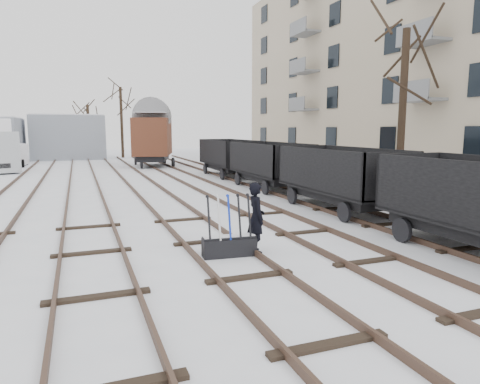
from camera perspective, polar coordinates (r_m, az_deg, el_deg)
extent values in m
plane|color=white|center=(9.03, 1.31, -11.43)|extent=(120.00, 120.00, 0.00)
cube|color=black|center=(22.17, -25.94, -0.18)|extent=(0.07, 52.00, 0.15)
cube|color=black|center=(22.08, -21.90, 0.03)|extent=(0.07, 52.00, 0.15)
cube|color=black|center=(22.09, -18.18, 0.22)|extent=(0.07, 52.00, 0.15)
cube|color=black|center=(10.33, -18.96, -9.17)|extent=(1.90, 0.20, 0.08)
cube|color=black|center=(22.21, -14.15, 0.43)|extent=(0.07, 52.00, 0.15)
cube|color=black|center=(22.41, -10.51, 0.61)|extent=(0.07, 52.00, 0.15)
cube|color=black|center=(10.81, -2.71, -7.92)|extent=(1.90, 0.20, 0.08)
cube|color=black|center=(22.74, -6.63, 0.81)|extent=(0.07, 52.00, 0.15)
cube|color=black|center=(23.13, -3.18, 0.98)|extent=(0.07, 52.00, 0.15)
cube|color=black|center=(12.04, 11.08, -6.36)|extent=(1.90, 0.20, 0.08)
cube|color=black|center=(23.64, 0.44, 1.16)|extent=(0.07, 52.00, 0.15)
cube|color=black|center=(24.19, 3.61, 1.31)|extent=(0.07, 52.00, 0.15)
cube|color=black|center=(13.83, 21.75, -4.89)|extent=(1.90, 0.20, 0.08)
cube|color=#BAA88F|center=(32.26, 26.78, 16.35)|extent=(10.00, 45.00, 16.00)
cube|color=gray|center=(47.88, -21.87, 6.79)|extent=(7.00, 6.00, 4.40)
cube|color=silver|center=(47.89, -22.02, 9.47)|extent=(6.86, 5.88, 0.10)
cube|color=black|center=(10.46, -1.45, -7.36)|extent=(1.33, 0.54, 0.44)
cube|color=black|center=(10.39, -1.45, -6.09)|extent=(1.32, 0.42, 0.06)
cube|color=silver|center=(10.38, -1.45, -5.88)|extent=(1.27, 0.37, 0.03)
cylinder|color=black|center=(10.18, -4.20, -3.59)|extent=(0.08, 0.32, 1.08)
cylinder|color=silver|center=(10.23, -2.82, -3.52)|extent=(0.08, 0.32, 1.08)
cylinder|color=#0D28AE|center=(10.28, -1.46, -3.45)|extent=(0.08, 0.32, 1.08)
cylinder|color=black|center=(10.35, -0.12, -3.37)|extent=(0.08, 0.32, 1.08)
cylinder|color=black|center=(10.41, 1.21, -3.30)|extent=(0.08, 0.32, 1.08)
imported|color=black|center=(10.65, 2.18, -3.41)|extent=(0.47, 0.68, 1.76)
cube|color=black|center=(10.93, 27.30, -0.29)|extent=(0.10, 5.77, 1.54)
cylinder|color=black|center=(13.94, 27.31, -3.81)|extent=(0.12, 0.67, 0.67)
cube|color=black|center=(16.60, 13.17, -0.25)|extent=(1.85, 5.08, 0.38)
cube|color=black|center=(16.57, 13.19, 0.40)|extent=(2.31, 5.77, 0.12)
cube|color=black|center=(15.89, 9.96, 2.96)|extent=(0.10, 5.77, 1.54)
cube|color=black|center=(17.13, 16.35, 3.13)|extent=(0.10, 5.77, 1.54)
cube|color=silver|center=(16.56, 13.20, 0.73)|extent=(2.08, 5.54, 0.06)
cylinder|color=black|center=(14.56, 13.71, -2.62)|extent=(0.12, 0.67, 0.67)
cylinder|color=black|center=(18.74, 12.69, -0.16)|extent=(0.12, 0.67, 0.67)
cube|color=black|center=(22.15, 3.92, 2.08)|extent=(1.85, 5.08, 0.38)
cube|color=black|center=(22.13, 3.93, 2.57)|extent=(2.31, 5.77, 0.12)
cube|color=black|center=(21.63, 1.27, 4.50)|extent=(0.10, 5.77, 1.54)
cube|color=black|center=(22.55, 6.51, 4.61)|extent=(0.10, 5.77, 1.54)
cube|color=silver|center=(22.12, 3.93, 2.82)|extent=(2.08, 5.54, 0.06)
cylinder|color=black|center=(20.08, 3.36, 0.60)|extent=(0.12, 0.67, 0.67)
cylinder|color=black|center=(24.29, 4.37, 1.95)|extent=(0.12, 0.67, 0.67)
cube|color=black|center=(28.06, -1.54, 3.43)|extent=(1.85, 5.08, 0.38)
cube|color=black|center=(28.05, -1.54, 3.82)|extent=(2.31, 5.77, 0.12)
cube|color=black|center=(27.65, -3.72, 5.34)|extent=(0.10, 5.77, 1.54)
cube|color=black|center=(28.38, 0.57, 5.44)|extent=(0.10, 5.77, 1.54)
cube|color=silver|center=(28.04, -1.54, 4.02)|extent=(2.08, 5.54, 0.06)
cylinder|color=black|center=(26.01, -2.40, 2.39)|extent=(0.12, 0.67, 0.67)
cylinder|color=black|center=(30.18, -0.80, 3.23)|extent=(0.12, 0.67, 0.67)
cube|color=black|center=(36.12, -11.46, 4.56)|extent=(3.42, 5.39, 0.45)
cube|color=#4F2B17|center=(36.05, -11.54, 7.25)|extent=(4.13, 6.19, 2.95)
cube|color=silver|center=(36.07, -11.62, 10.22)|extent=(3.79, 5.84, 0.05)
cylinder|color=black|center=(34.17, -13.01, 3.73)|extent=(0.14, 0.79, 0.79)
cylinder|color=black|center=(38.14, -10.04, 4.28)|extent=(0.14, 0.79, 0.79)
cylinder|color=black|center=(39.63, -28.19, 3.79)|extent=(0.33, 1.11, 1.11)
cube|color=white|center=(39.72, -28.07, 4.36)|extent=(2.04, 4.23, 1.69)
cube|color=silver|center=(39.68, -28.15, 5.60)|extent=(1.99, 4.13, 0.04)
cylinder|color=black|center=(40.96, -26.61, 3.70)|extent=(0.21, 0.66, 0.66)
cylinder|color=black|center=(18.57, 20.78, 9.15)|extent=(0.30, 0.30, 6.95)
cylinder|color=black|center=(49.88, -19.52, 7.67)|extent=(0.30, 0.30, 5.65)
cylinder|color=black|center=(47.71, -15.50, 8.90)|extent=(0.30, 0.30, 7.43)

